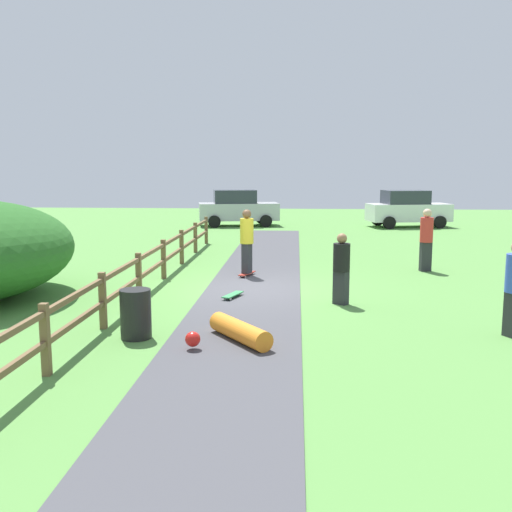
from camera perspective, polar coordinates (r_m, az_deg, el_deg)
name	(u,v)px	position (r m, az deg, el deg)	size (l,w,h in m)	color
ground_plane	(253,289)	(14.87, -0.29, -3.28)	(60.00, 60.00, 0.00)	#568E42
asphalt_path	(253,289)	(14.86, -0.29, -3.25)	(2.40, 28.00, 0.02)	#47474C
wooden_fence	(152,262)	(15.16, -10.14, -0.62)	(0.12, 18.12, 1.10)	brown
trash_bin	(136,314)	(10.80, -11.69, -5.57)	(0.56, 0.56, 0.90)	black
skater_riding	(247,239)	(16.45, -0.90, 1.69)	(0.48, 0.82, 1.89)	#B23326
skater_fallen	(236,332)	(10.37, -1.94, -7.41)	(1.50, 1.51, 0.36)	orange
skateboard_loose	(233,295)	(13.85, -2.28, -3.81)	(0.46, 0.82, 0.08)	#338C4C
bystander_black	(341,266)	(13.25, 8.36, -0.94)	(0.53, 0.53, 1.62)	#2D2D33
bystander_red	(426,237)	(18.07, 16.34, 1.84)	(0.45, 0.45, 1.87)	#2D2D33
parked_car_silver	(238,208)	(31.22, -1.81, 4.73)	(4.45, 2.61, 1.92)	#B7B7BC
parked_car_white	(408,209)	(31.59, 14.62, 4.50)	(4.45, 2.61, 1.92)	silver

